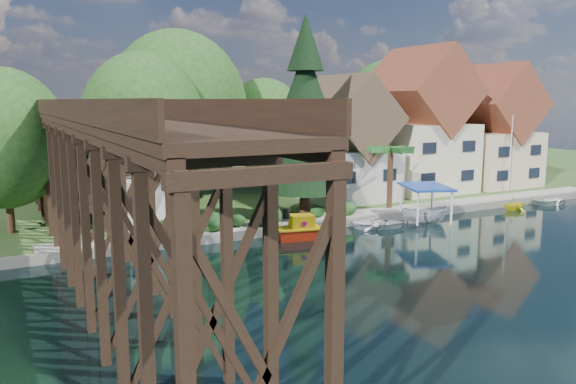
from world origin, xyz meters
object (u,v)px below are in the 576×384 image
Objects in this scene: palm_tree at (391,151)px; trestle_bridge at (94,174)px; conifer at (305,120)px; boat_white_a at (379,222)px; boat_yellow at (515,203)px; house_center at (419,130)px; boat_white_b at (552,199)px; boat_canopy at (425,207)px; shed at (146,176)px; house_left at (344,147)px; flagpole at (512,145)px; house_right at (489,134)px; tugboat at (299,230)px.

trestle_bridge is at bearing -168.13° from palm_tree.
conifer is 9.39m from boat_white_a.
boat_yellow is (10.60, -3.51, -4.55)m from palm_tree.
house_center is 13.57m from boat_white_b.
boat_white_b is (15.82, 0.96, -0.81)m from boat_canopy.
trestle_bridge reaches higher than shed.
house_left is at bearing 25.21° from trestle_bridge.
flagpole is 8.48m from boat_yellow.
boat_white_b is at bearing -77.22° from boat_yellow.
boat_yellow is at bearing -64.89° from boat_white_a.
palm_tree is at bearing -21.11° from boat_white_a.
house_center is at bearing 20.56° from boat_yellow.
house_right reaches higher than boat_canopy.
house_right reaches higher than palm_tree.
house_right is 12.62m from boat_yellow.
house_center reaches higher than boat_white_b.
conifer reaches higher than boat_white_b.
shed reaches higher than boat_white_b.
house_center is at bearing 19.49° from trestle_bridge.
boat_white_a is at bearing 87.86° from boat_white_b.
house_left is at bearing -180.00° from house_right.
palm_tree is at bearing -83.28° from house_left.
boat_yellow is at bearing -18.33° from palm_tree.
boat_yellow reaches higher than boat_white_b.
trestle_bridge is 40.16m from boat_white_b.
tugboat is (-9.85, -9.71, -4.48)m from house_left.
boat_white_b is at bearing 2.85° from trestle_bridge.
boat_white_a is at bearing -155.75° from house_right.
house_left is 8.75m from conifer.
boat_white_b is at bearing -97.67° from house_right.
house_left is 18.01m from house_right.
trestle_bridge is 24.21m from palm_tree.
shed is 20.89m from boat_canopy.
boat_canopy is at bearing -32.22° from conifer.
house_left is 4.70× the size of boat_yellow.
boat_canopy is (18.99, -8.31, -2.59)m from shed.
boat_white_b reaches higher than boat_white_a.
palm_tree is (-8.31, -6.35, -1.25)m from house_center.
house_center is (9.00, 0.50, 1.28)m from house_left.
shed reaches higher than boat_white_a.
palm_tree is at bearing -6.97° from conifer.
house_right is 23.69m from boat_white_a.
tugboat is (-18.85, -10.21, -5.76)m from house_center.
flagpole is 1.85× the size of boat_white_a.
house_left is at bearing 95.76° from boat_canopy.
shed is (-27.00, -2.00, -2.59)m from house_center.
tugboat is 0.62× the size of boat_canopy.
palm_tree reaches higher than boat_white_a.
boat_canopy is 10.33m from boat_yellow.
house_center is at bearing 176.82° from house_right.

